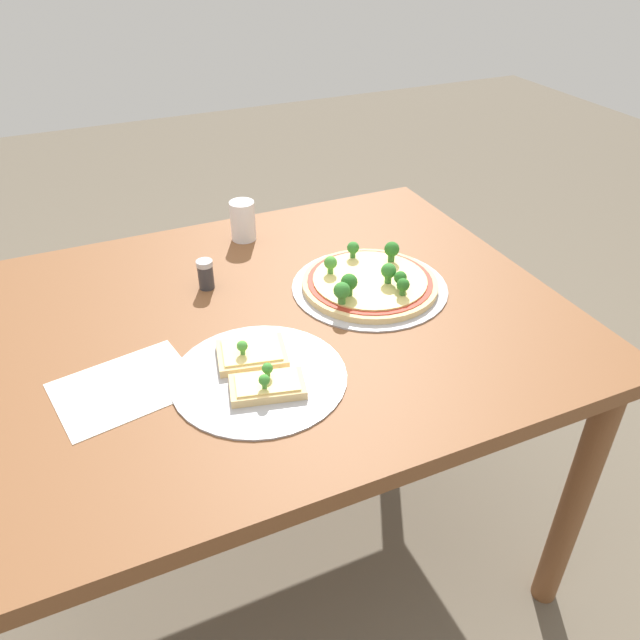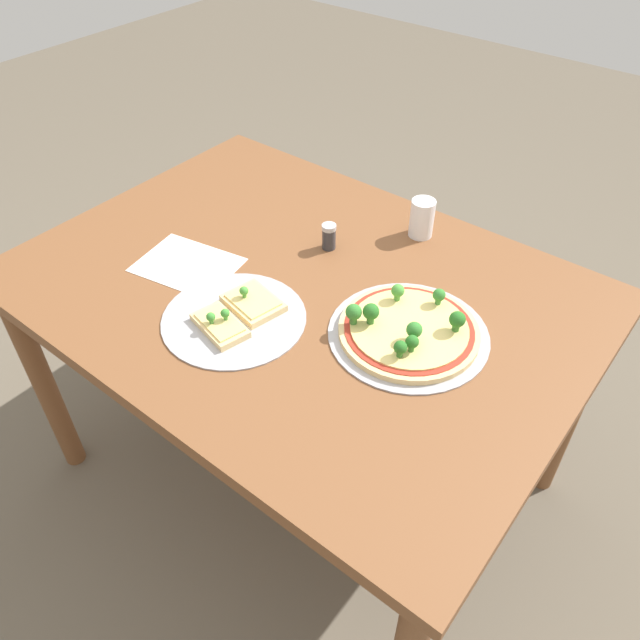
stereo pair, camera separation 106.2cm
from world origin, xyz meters
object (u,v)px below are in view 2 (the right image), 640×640
Objects in this scene: dining_table at (300,312)px; pizza_tray_slice at (236,315)px; pizza_tray_whole at (408,330)px; condiment_shaker at (329,236)px; drinking_cup at (422,218)px.

pizza_tray_slice is (-0.03, -0.18, 0.09)m from dining_table.
pizza_tray_whole is 1.08× the size of pizza_tray_slice.
pizza_tray_slice is at bearing -89.35° from condiment_shaker.
pizza_tray_whole is 0.39m from drinking_cup.
condiment_shaker is (-0.33, 0.15, 0.02)m from pizza_tray_whole.
dining_table is 0.20m from condiment_shaker.
dining_table is 3.83× the size of pizza_tray_whole.
condiment_shaker reaches higher than pizza_tray_slice.
pizza_tray_whole is 0.36m from condiment_shaker.
drinking_cup reaches higher than pizza_tray_slice.
dining_table is 0.31m from pizza_tray_whole.
drinking_cup is (-0.18, 0.34, 0.03)m from pizza_tray_whole.
pizza_tray_slice is at bearing -105.41° from drinking_cup.
pizza_tray_slice is (-0.32, -0.19, -0.01)m from pizza_tray_whole.
condiment_shaker is (-0.04, 0.16, 0.12)m from dining_table.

